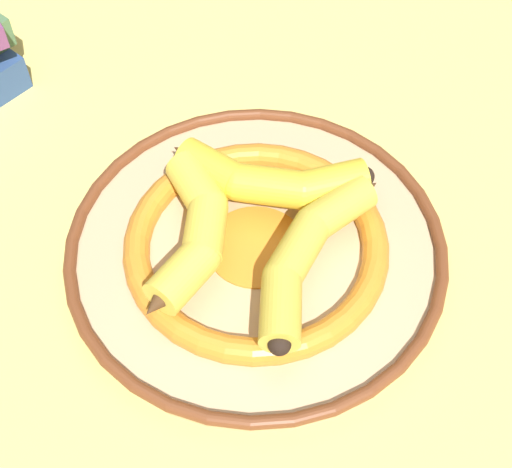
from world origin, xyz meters
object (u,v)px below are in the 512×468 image
object	(u,v)px
banana_a	(308,251)
banana_c	(267,179)
banana_b	(194,233)
decorative_bowl	(256,248)

from	to	relation	value
banana_a	banana_c	xyz separation A→B (m)	(-0.09, -0.02, 0.00)
banana_b	banana_c	distance (m)	0.09
banana_a	banana_b	world-z (taller)	banana_b
banana_b	banana_c	world-z (taller)	same
banana_b	banana_c	bearing A→B (deg)	-42.31
banana_a	banana_c	world-z (taller)	banana_c
decorative_bowl	banana_a	size ratio (longest dim) A/B	2.08
decorative_bowl	banana_c	size ratio (longest dim) A/B	1.85
banana_a	banana_c	distance (m)	0.09
banana_b	banana_c	size ratio (longest dim) A/B	0.92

